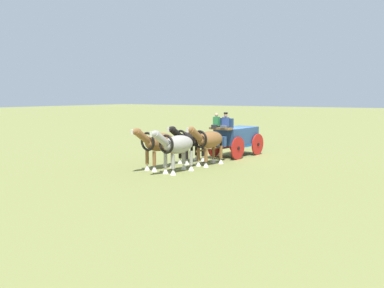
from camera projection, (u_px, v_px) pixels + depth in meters
The scene contains 7 objects.
ground_plane at pixel (236, 156), 24.29m from camera, with size 220.00×220.00×0.00m, color olive.
show_wagon at pixel (235, 136), 24.01m from camera, with size 6.00×2.26×2.83m.
draft_horse_rear_near at pixel (208, 141), 20.80m from camera, with size 3.03×1.18×2.23m.
draft_horse_rear_off at pixel (190, 140), 21.63m from camera, with size 3.12×1.17×2.18m.
draft_horse_lead_near at pixel (177, 146), 18.82m from camera, with size 3.01×1.16×2.21m.
draft_horse_lead_off at pixel (158, 143), 19.64m from camera, with size 2.98×1.19×2.24m.
sponsor_banner at pixel (246, 140), 28.34m from camera, with size 3.20×0.06×1.10m, color #1959B2.
Camera 1 is at (21.79, 10.46, 3.80)m, focal length 35.62 mm.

